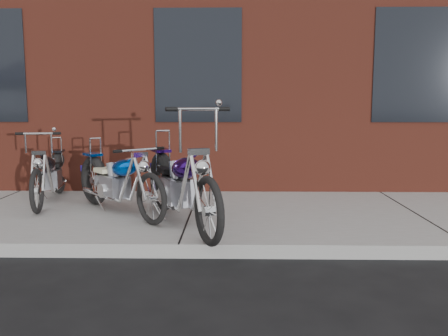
{
  "coord_description": "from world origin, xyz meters",
  "views": [
    {
      "loc": [
        0.56,
        -4.74,
        1.6
      ],
      "look_at": [
        0.46,
        0.8,
        0.84
      ],
      "focal_mm": 38.0,
      "sensor_mm": 36.0,
      "label": 1
    }
  ],
  "objects": [
    {
      "name": "ground",
      "position": [
        0.0,
        0.0,
        0.0
      ],
      "size": [
        120.0,
        120.0,
        0.0
      ],
      "primitive_type": "plane",
      "color": "black",
      "rests_on": "ground"
    },
    {
      "name": "sidewalk",
      "position": [
        0.0,
        1.5,
        0.07
      ],
      "size": [
        22.0,
        3.0,
        0.15
      ],
      "primitive_type": "cube",
      "color": "gray",
      "rests_on": "ground"
    },
    {
      "name": "building_brick",
      "position": [
        0.0,
        8.0,
        4.0
      ],
      "size": [
        22.0,
        10.0,
        8.0
      ],
      "primitive_type": "cube",
      "color": "maroon",
      "rests_on": "ground"
    },
    {
      "name": "chopper_purple",
      "position": [
        -0.07,
        0.83,
        0.6
      ],
      "size": [
        1.14,
        2.35,
        1.41
      ],
      "rotation": [
        0.0,
        0.0,
        -1.15
      ],
      "color": "black",
      "rests_on": "sidewalk"
    },
    {
      "name": "chopper_blue",
      "position": [
        -0.96,
        1.42,
        0.55
      ],
      "size": [
        1.55,
        1.73,
        0.96
      ],
      "rotation": [
        0.0,
        0.0,
        -0.85
      ],
      "color": "black",
      "rests_on": "sidewalk"
    },
    {
      "name": "chopper_third",
      "position": [
        -2.15,
        2.14,
        0.53
      ],
      "size": [
        0.57,
        2.09,
        1.07
      ],
      "rotation": [
        0.0,
        0.0,
        -1.41
      ],
      "color": "black",
      "rests_on": "sidewalk"
    }
  ]
}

